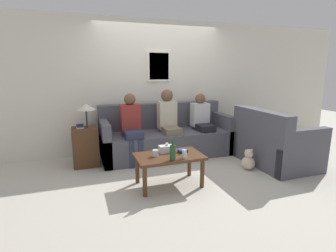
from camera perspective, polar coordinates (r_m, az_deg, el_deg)
The scene contains 15 objects.
ground_plane at distance 4.72m, azimuth 1.80°, elevation -8.12°, with size 16.00×16.00×0.00m, color beige.
wall_back at distance 5.41m, azimuth -2.08°, elevation 8.65°, with size 9.00×0.08×2.60m.
couch_main at distance 5.11m, azimuth -0.39°, elevation -2.55°, with size 2.49×0.93×0.98m.
couch_side at distance 4.96m, azimuth 22.02°, elevation -3.92°, with size 0.93×1.32×0.98m.
coffee_table at distance 3.75m, azimuth 0.24°, elevation -7.34°, with size 0.95×0.57×0.45m.
side_table_with_lamp at distance 4.75m, azimuth -17.54°, elevation -3.62°, with size 0.42×0.42×1.07m.
wine_bottle at distance 3.49m, azimuth 1.03°, elevation -5.73°, with size 0.08×0.08×0.29m.
drinking_glass at distance 3.67m, azimuth -2.77°, elevation -5.92°, with size 0.08×0.08×0.09m.
book_stack at distance 3.84m, azimuth 3.20°, elevation -5.42°, with size 0.14×0.12×0.05m.
soda_can at distance 3.58m, azimuth 3.57°, elevation -6.12°, with size 0.07×0.07×0.12m.
tissue_box at distance 3.85m, azimuth -0.26°, elevation -4.93°, with size 0.23×0.12×0.14m.
person_left at distance 4.67m, azimuth -7.90°, elevation 0.21°, with size 0.34×0.57×1.23m.
person_middle at distance 4.91m, azimuth 0.18°, elevation 1.28°, with size 0.34×0.60×1.27m.
person_right at distance 5.19m, azimuth 7.49°, elevation 1.13°, with size 0.34×0.58×1.18m.
teddy_bear at distance 4.61m, azimuth 17.07°, elevation -7.22°, with size 0.22×0.22×0.35m.
Camera 1 is at (-1.60, -4.13, 1.65)m, focal length 28.00 mm.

